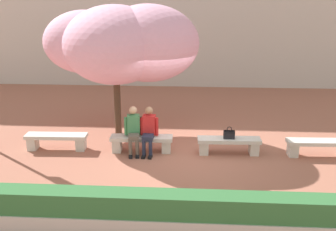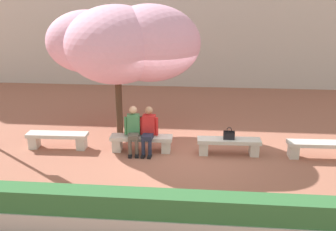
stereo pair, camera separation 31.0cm
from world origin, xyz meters
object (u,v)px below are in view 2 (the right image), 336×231
(stone_bench_west_end, at_px, (57,138))
(person_seated_right, at_px, (149,128))
(stone_bench_near_west, at_px, (141,141))
(stone_bench_center, at_px, (229,144))
(handbag, at_px, (229,135))
(cherry_tree_main, at_px, (123,43))
(person_seated_left, at_px, (133,128))
(stone_bench_near_east, at_px, (320,147))

(stone_bench_west_end, relative_size, person_seated_right, 1.33)
(stone_bench_near_west, distance_m, stone_bench_center, 2.39)
(handbag, height_order, cherry_tree_main, cherry_tree_main)
(stone_bench_west_end, xyz_separation_m, person_seated_left, (2.19, -0.05, 0.40))
(cherry_tree_main, bearing_deg, person_seated_right, -58.88)
(stone_bench_west_end, height_order, stone_bench_center, same)
(stone_bench_center, distance_m, handbag, 0.28)
(stone_bench_center, relative_size, person_seated_left, 1.33)
(stone_bench_west_end, bearing_deg, handbag, -0.19)
(stone_bench_near_east, height_order, handbag, handbag)
(stone_bench_near_west, bearing_deg, stone_bench_west_end, 180.00)
(person_seated_left, distance_m, handbag, 2.59)
(stone_bench_near_west, xyz_separation_m, person_seated_right, (0.21, -0.05, 0.40))
(stone_bench_near_east, bearing_deg, person_seated_right, -179.33)
(stone_bench_near_west, height_order, stone_bench_center, same)
(stone_bench_west_end, distance_m, person_seated_left, 2.22)
(stone_bench_near_east, bearing_deg, person_seated_left, -179.39)
(stone_bench_near_west, distance_m, cherry_tree_main, 3.01)
(person_seated_right, bearing_deg, stone_bench_near_west, 165.73)
(stone_bench_center, height_order, person_seated_right, person_seated_right)
(person_seated_right, xyz_separation_m, handbag, (2.17, 0.04, -0.12))
(stone_bench_near_east, relative_size, handbag, 5.06)
(stone_bench_near_east, bearing_deg, stone_bench_west_end, 180.00)
(handbag, bearing_deg, stone_bench_near_west, 179.62)
(cherry_tree_main, bearing_deg, stone_bench_west_end, -136.76)
(stone_bench_near_west, relative_size, person_seated_right, 1.33)
(person_seated_left, bearing_deg, person_seated_right, -0.08)
(stone_bench_west_end, bearing_deg, stone_bench_center, 0.00)
(handbag, bearing_deg, stone_bench_center, 57.68)
(stone_bench_west_end, bearing_deg, person_seated_right, -1.18)
(stone_bench_near_east, distance_m, handbag, 2.42)
(person_seated_right, relative_size, handbag, 3.81)
(stone_bench_center, distance_m, stone_bench_near_east, 2.39)
(stone_bench_center, xyz_separation_m, cherry_tree_main, (-3.14, 1.54, 2.47))
(stone_bench_west_end, relative_size, stone_bench_near_east, 1.00)
(stone_bench_center, bearing_deg, stone_bench_near_east, 0.00)
(stone_bench_west_end, relative_size, stone_bench_center, 1.00)
(handbag, bearing_deg, person_seated_left, -179.18)
(person_seated_left, relative_size, handbag, 3.81)
(stone_bench_near_east, bearing_deg, stone_bench_center, 180.00)
(stone_bench_west_end, xyz_separation_m, handbag, (4.77, -0.02, 0.28))
(stone_bench_west_end, bearing_deg, stone_bench_near_east, 0.00)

